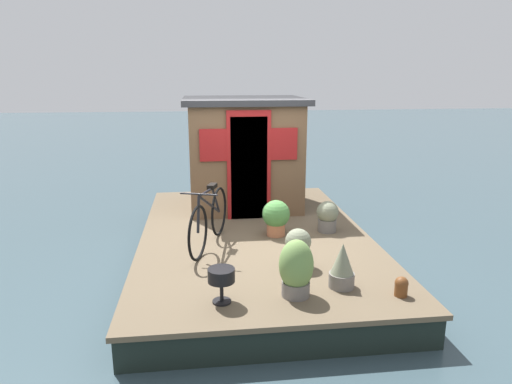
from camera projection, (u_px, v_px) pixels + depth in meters
name	position (u px, v px, depth m)	size (l,w,h in m)	color
ground_plane	(254.00, 259.00, 7.10)	(60.00, 60.00, 0.00)	#384C54
houseboat_deck	(254.00, 246.00, 7.05)	(5.39, 3.40, 0.43)	brown
houseboat_cabin	(244.00, 152.00, 8.27)	(1.85, 2.12, 1.96)	brown
bicycle	(209.00, 219.00, 6.37)	(1.63, 0.66, 0.88)	black
potted_plant_succulent	(327.00, 216.00, 7.02)	(0.33, 0.33, 0.48)	slate
potted_plant_lavender	(298.00, 247.00, 5.72)	(0.33, 0.33, 0.50)	#38383D
potted_plant_thyme	(296.00, 269.00, 4.95)	(0.38, 0.38, 0.64)	slate
potted_plant_rosemary	(276.00, 216.00, 6.84)	(0.41, 0.41, 0.54)	#C6754C
potted_plant_geranium	(342.00, 266.00, 5.17)	(0.29, 0.29, 0.52)	slate
charcoal_grill	(221.00, 277.00, 4.80)	(0.29, 0.29, 0.38)	black
mooring_bollard	(401.00, 286.00, 4.99)	(0.15, 0.15, 0.22)	brown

